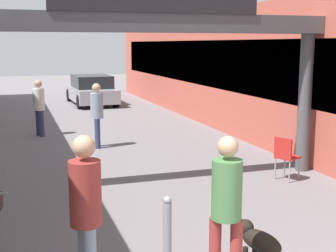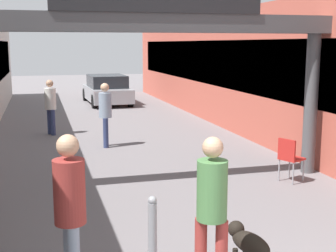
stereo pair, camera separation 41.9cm
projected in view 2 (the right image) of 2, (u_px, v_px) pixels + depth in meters
storefront_right at (277, 71)px, 14.77m from camera, size 3.00×26.00×3.81m
arcade_sign_gateway at (158, 42)px, 8.76m from camera, size 7.40×0.47×3.94m
pedestrian_with_dog at (212, 203)px, 5.16m from camera, size 0.47×0.47×1.76m
pedestrian_companion at (70, 205)px, 4.98m from camera, size 0.37×0.39×1.82m
pedestrian_carrying_crate at (105, 111)px, 12.47m from camera, size 0.38×0.40×1.72m
pedestrian_elderly_walking at (50, 104)px, 14.15m from camera, size 0.45×0.45×1.68m
dog_on_leash at (248, 242)px, 5.79m from camera, size 0.43×0.74×0.52m
bollard_post_metal at (153, 241)px, 5.27m from camera, size 0.10×0.10×1.08m
cafe_chair_red_nearer at (289, 156)px, 9.33m from camera, size 0.53×0.53×0.89m
parked_car_silver at (107, 90)px, 21.60m from camera, size 1.91×4.06×1.33m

